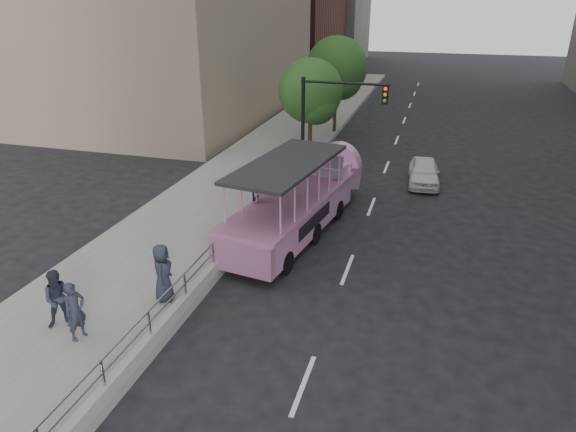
# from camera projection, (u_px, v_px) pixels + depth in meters

# --- Properties ---
(ground) EXTENTS (160.00, 160.00, 0.00)m
(ground) POSITION_uv_depth(u_px,v_px,m) (287.00, 331.00, 14.56)
(ground) COLOR black
(sidewalk) EXTENTS (5.50, 80.00, 0.30)m
(sidewalk) POSITION_uv_depth(u_px,v_px,m) (232.00, 189.00, 24.80)
(sidewalk) COLOR #999894
(sidewalk) RESTS_ON ground
(kerb_wall) EXTENTS (0.24, 30.00, 0.36)m
(kerb_wall) POSITION_uv_depth(u_px,v_px,m) (214.00, 268.00, 16.94)
(kerb_wall) COLOR #A7A7A2
(kerb_wall) RESTS_ON sidewalk
(guardrail) EXTENTS (0.07, 22.00, 0.71)m
(guardrail) POSITION_uv_depth(u_px,v_px,m) (213.00, 250.00, 16.68)
(guardrail) COLOR #A7A6AB
(guardrail) RESTS_ON kerb_wall
(duck_boat) EXTENTS (3.70, 9.80, 3.18)m
(duck_boat) POSITION_uv_depth(u_px,v_px,m) (301.00, 201.00, 20.55)
(duck_boat) COLOR black
(duck_boat) RESTS_ON ground
(car) EXTENTS (1.72, 3.74, 1.24)m
(car) POSITION_uv_depth(u_px,v_px,m) (424.00, 172.00, 25.68)
(car) COLOR white
(car) RESTS_ON ground
(pedestrian_near) EXTENTS (0.54, 0.69, 1.67)m
(pedestrian_near) POSITION_uv_depth(u_px,v_px,m) (75.00, 311.00, 13.45)
(pedestrian_near) COLOR #272939
(pedestrian_near) RESTS_ON sidewalk
(pedestrian_mid) EXTENTS (1.05, 1.02, 1.70)m
(pedestrian_mid) POSITION_uv_depth(u_px,v_px,m) (59.00, 298.00, 13.99)
(pedestrian_mid) COLOR #272939
(pedestrian_mid) RESTS_ON sidewalk
(pedestrian_far) EXTENTS (0.79, 1.01, 1.81)m
(pedestrian_far) POSITION_uv_depth(u_px,v_px,m) (163.00, 273.00, 15.18)
(pedestrian_far) COLOR #272939
(pedestrian_far) RESTS_ON sidewalk
(parking_sign) EXTENTS (0.09, 0.56, 2.48)m
(parking_sign) POSITION_uv_depth(u_px,v_px,m) (256.00, 202.00, 19.37)
(parking_sign) COLOR black
(parking_sign) RESTS_ON ground
(traffic_signal) EXTENTS (4.20, 0.32, 5.20)m
(traffic_signal) POSITION_uv_depth(u_px,v_px,m) (327.00, 114.00, 24.62)
(traffic_signal) COLOR black
(traffic_signal) RESTS_ON ground
(street_tree_near) EXTENTS (3.52, 3.52, 5.72)m
(street_tree_near) POSITION_uv_depth(u_px,v_px,m) (312.00, 94.00, 27.93)
(street_tree_near) COLOR #312316
(street_tree_near) RESTS_ON ground
(street_tree_far) EXTENTS (3.97, 3.97, 6.45)m
(street_tree_far) POSITION_uv_depth(u_px,v_px,m) (338.00, 70.00, 32.97)
(street_tree_far) COLOR #312316
(street_tree_far) RESTS_ON ground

